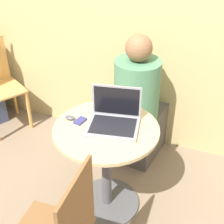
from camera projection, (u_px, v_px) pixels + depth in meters
ground_plane at (107, 203)px, 2.46m from camera, size 12.00×12.00×0.00m
back_wall at (150, 6)px, 2.49m from camera, size 7.00×0.05×2.60m
round_table at (106, 155)px, 2.19m from camera, size 0.71×0.71×0.73m
laptop at (114, 119)px, 2.07m from camera, size 0.38×0.33×0.25m
cell_phone at (81, 120)px, 2.13m from camera, size 0.07×0.10×0.02m
computer_mouse at (70, 117)px, 2.15m from camera, size 0.07×0.04×0.03m
person_seated at (139, 110)px, 2.70m from camera, size 0.41×0.59×1.18m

